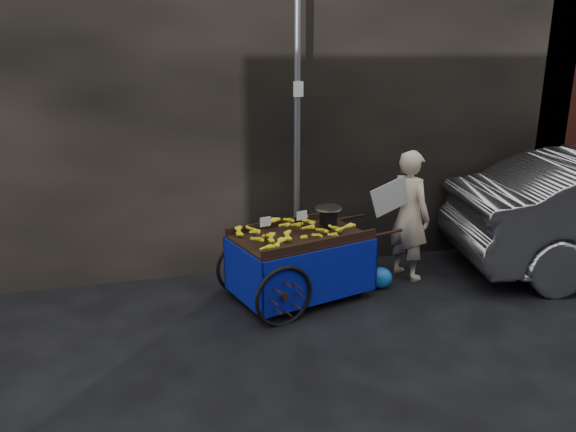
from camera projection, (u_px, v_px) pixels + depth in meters
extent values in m
plane|color=black|center=(302.00, 320.00, 6.17)|extent=(80.00, 80.00, 0.00)
cube|color=black|center=(179.00, 76.00, 7.61)|extent=(11.00, 2.00, 5.00)
cylinder|color=slate|center=(297.00, 122.00, 6.86)|extent=(0.08, 0.08, 4.00)
cube|color=white|center=(298.00, 89.00, 6.70)|extent=(0.12, 0.02, 0.18)
cube|color=black|center=(300.00, 238.00, 6.54)|extent=(1.69, 1.31, 0.06)
cube|color=black|center=(282.00, 223.00, 6.88)|extent=(1.45, 0.44, 0.09)
cube|color=black|center=(321.00, 244.00, 6.16)|extent=(1.45, 0.44, 0.09)
cube|color=black|center=(364.00, 267.00, 6.65)|extent=(0.06, 0.06, 0.75)
cube|color=black|center=(328.00, 249.00, 7.27)|extent=(0.06, 0.06, 0.75)
cylinder|color=black|center=(387.00, 233.00, 6.71)|extent=(0.46, 0.16, 0.04)
cylinder|color=black|center=(349.00, 217.00, 7.32)|extent=(0.46, 0.16, 0.04)
torus|color=black|center=(284.00, 296.00, 5.99)|extent=(0.69, 0.24, 0.70)
torus|color=black|center=(243.00, 266.00, 6.83)|extent=(0.69, 0.24, 0.70)
cylinder|color=black|center=(262.00, 280.00, 6.41)|extent=(0.33, 1.02, 0.05)
cube|color=navy|center=(323.00, 277.00, 6.24)|extent=(1.48, 0.44, 0.64)
cube|color=navy|center=(280.00, 251.00, 7.02)|extent=(1.48, 0.44, 0.64)
cube|color=navy|center=(243.00, 276.00, 6.26)|extent=(0.28, 0.94, 0.64)
cube|color=navy|center=(352.00, 252.00, 7.00)|extent=(0.28, 0.94, 0.64)
cube|color=black|center=(328.00, 219.00, 6.73)|extent=(0.20, 0.17, 0.15)
cylinder|color=silver|center=(328.00, 208.00, 6.70)|extent=(0.39, 0.39, 0.03)
cube|color=white|center=(265.00, 222.00, 6.11)|extent=(0.13, 0.04, 0.10)
cube|color=white|center=(302.00, 215.00, 6.34)|extent=(0.13, 0.04, 0.10)
imported|color=beige|center=(409.00, 215.00, 7.13)|extent=(0.60, 0.72, 1.67)
cube|color=silver|center=(390.00, 197.00, 6.87)|extent=(0.58, 0.11, 0.50)
ellipsoid|color=blue|center=(381.00, 278.00, 6.96)|extent=(0.30, 0.24, 0.27)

